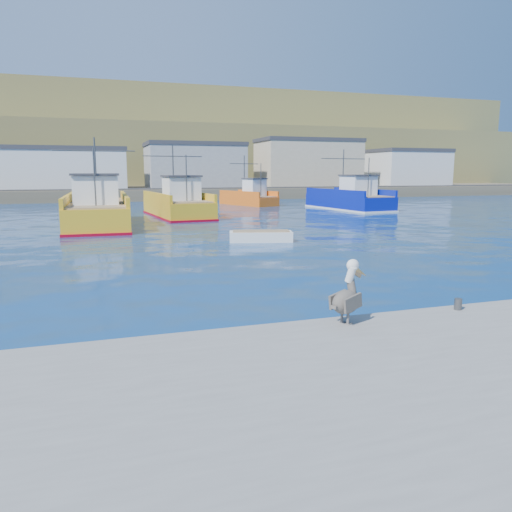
{
  "coord_description": "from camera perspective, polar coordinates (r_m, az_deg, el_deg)",
  "views": [
    {
      "loc": [
        -6.0,
        -13.81,
        4.08
      ],
      "look_at": [
        -0.79,
        2.1,
        1.25
      ],
      "focal_mm": 35.0,
      "sensor_mm": 36.0,
      "label": 1
    }
  ],
  "objects": [
    {
      "name": "skiff_mid",
      "position": [
        29.51,
        0.56,
        2.16
      ],
      "size": [
        3.89,
        2.18,
        0.8
      ],
      "color": "silver",
      "rests_on": "ground"
    },
    {
      "name": "dock_bollards",
      "position": [
        12.79,
        13.79,
        -6.23
      ],
      "size": [
        36.2,
        0.2,
        0.3
      ],
      "color": "#4C4C4C",
      "rests_on": "dock"
    },
    {
      "name": "boat_orange",
      "position": [
        62.08,
        -0.71,
        6.78
      ],
      "size": [
        5.75,
        8.81,
        6.07
      ],
      "color": "orange",
      "rests_on": "ground"
    },
    {
      "name": "trawler_yellow_a",
      "position": [
        39.71,
        -17.67,
        4.92
      ],
      "size": [
        6.09,
        13.43,
        6.77
      ],
      "color": "gold",
      "rests_on": "ground"
    },
    {
      "name": "pelican",
      "position": [
        12.08,
        10.41,
        -4.56
      ],
      "size": [
        1.21,
        0.79,
        1.53
      ],
      "color": "#595451",
      "rests_on": "dock"
    },
    {
      "name": "far_shore",
      "position": [
        123.25,
        -15.66,
        11.53
      ],
      "size": [
        200.0,
        81.0,
        24.0
      ],
      "color": "brown",
      "rests_on": "ground"
    },
    {
      "name": "trawler_yellow_b",
      "position": [
        46.6,
        -8.92,
        5.78
      ],
      "size": [
        5.6,
        12.15,
        6.59
      ],
      "color": "gold",
      "rests_on": "ground"
    },
    {
      "name": "trawler_blue",
      "position": [
        56.12,
        10.67,
        6.36
      ],
      "size": [
        5.71,
        12.28,
        6.59
      ],
      "color": "#071692",
      "rests_on": "ground"
    },
    {
      "name": "ground",
      "position": [
        15.6,
        5.18,
        -5.6
      ],
      "size": [
        260.0,
        260.0,
        0.0
      ],
      "primitive_type": "plane",
      "color": "navy",
      "rests_on": "ground"
    }
  ]
}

